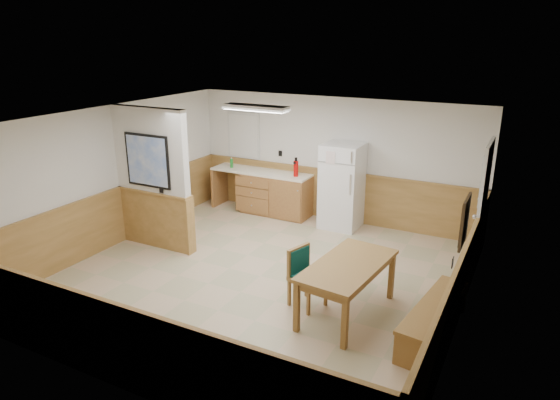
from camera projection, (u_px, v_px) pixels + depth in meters
The scene contains 20 objects.
ground at pixel (260, 276), 7.91m from camera, with size 6.00×6.00×0.00m, color tan.
ceiling at pixel (258, 119), 7.13m from camera, with size 6.00×6.00×0.02m, color white.
back_wall at pixel (333, 160), 10.04m from camera, with size 6.00×0.02×2.50m, color silver.
right_wall at pixel (468, 237), 6.20m from camera, with size 0.02×6.00×2.50m, color silver.
left_wall at pixel (113, 177), 8.84m from camera, with size 0.02×6.00×2.50m, color silver.
wainscot_back at pixel (332, 195), 10.26m from camera, with size 6.00×0.04×1.00m, color #B68748.
wainscot_right at pixel (460, 290), 6.45m from camera, with size 0.04×6.00×1.00m, color #B68748.
wainscot_left at pixel (118, 216), 9.07m from camera, with size 0.04×6.00×1.00m, color #B68748.
partition_wall at pixel (153, 180), 8.68m from camera, with size 1.50×0.20×2.50m.
kitchen_counter at pixel (273, 193), 10.55m from camera, with size 2.20×0.61×1.00m.
exterior_door at pixel (482, 207), 7.88m from camera, with size 0.07×1.02×2.15m.
kitchen_window at pixel (243, 136), 10.85m from camera, with size 0.80×0.04×1.00m.
wall_painting at pixel (464, 222), 5.87m from camera, with size 0.04×0.50×0.60m.
fluorescent_fixture at pixel (256, 108), 8.59m from camera, with size 1.20×0.30×0.09m.
refrigerator at pixel (342, 186), 9.71m from camera, with size 0.74×0.72×1.67m.
dining_table at pixel (348, 270), 6.65m from camera, with size 0.97×1.68×0.75m.
dining_bench at pixel (434, 312), 6.24m from camera, with size 0.60×1.74×0.45m.
dining_chair at pixel (303, 272), 6.96m from camera, with size 0.68×0.55×0.85m.
fire_extinguisher at pixel (296, 168), 10.10m from camera, with size 0.12×0.12×0.39m.
soap_bottle at pixel (232, 163), 10.78m from camera, with size 0.06×0.06×0.19m, color #178328.
Camera 1 is at (3.58, -6.17, 3.64)m, focal length 32.00 mm.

